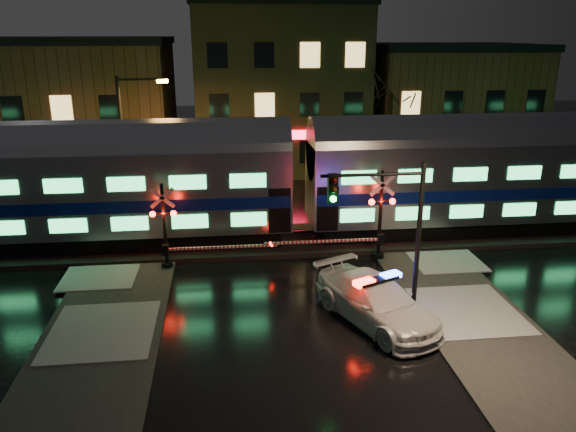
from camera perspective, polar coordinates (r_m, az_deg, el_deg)
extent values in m
plane|color=black|center=(22.88, -0.56, -7.24)|extent=(120.00, 120.00, 0.00)
cube|color=black|center=(27.41, -1.64, -2.55)|extent=(90.00, 4.20, 0.24)
cube|color=#2D2D2D|center=(18.06, -20.20, -15.79)|extent=(4.00, 20.00, 0.12)
cube|color=#2D2D2D|center=(19.53, 21.33, -13.20)|extent=(4.00, 20.00, 0.12)
cube|color=#553121|center=(44.24, -21.02, 10.10)|extent=(14.00, 10.00, 9.00)
cube|color=brown|center=(43.44, -1.05, 12.81)|extent=(12.00, 11.00, 11.50)
cube|color=#553121|center=(46.20, 15.58, 10.61)|extent=(12.00, 10.00, 8.50)
cube|color=black|center=(28.78, -25.48, -2.26)|extent=(24.00, 2.40, 0.80)
cube|color=#B7BAC1|center=(28.13, -26.11, 2.14)|extent=(25.00, 3.05, 3.80)
cube|color=navy|center=(28.23, -26.00, 1.36)|extent=(24.75, 3.09, 0.55)
cube|color=#43FF85|center=(27.05, -26.81, -1.11)|extent=(21.00, 0.05, 0.62)
cylinder|color=#B7BAC1|center=(27.77, -26.60, 5.51)|extent=(25.00, 3.05, 3.05)
cube|color=black|center=(31.75, 25.08, -0.39)|extent=(24.00, 2.40, 0.80)
cube|color=#B7BAC1|center=(31.16, 25.64, 3.62)|extent=(25.00, 3.05, 3.80)
cube|color=navy|center=(31.25, 25.55, 2.91)|extent=(24.75, 3.09, 0.55)
cube|color=#43FF85|center=(30.18, 26.86, 0.74)|extent=(21.00, 0.05, 0.62)
cylinder|color=#B7BAC1|center=(30.83, 26.07, 6.67)|extent=(25.00, 3.05, 3.05)
imported|color=silver|center=(20.24, 8.97, -8.57)|extent=(4.23, 5.86, 1.58)
cube|color=black|center=(19.88, 9.08, -6.44)|extent=(1.67, 1.05, 0.11)
cube|color=#FF0C05|center=(19.52, 7.74, -6.72)|extent=(0.81, 0.63, 0.18)
cube|color=#1426FF|center=(20.22, 10.39, -5.95)|extent=(0.81, 0.63, 0.18)
cylinder|color=black|center=(25.80, 9.13, -4.07)|extent=(0.52, 0.52, 0.31)
cylinder|color=black|center=(25.14, 9.34, -0.02)|extent=(0.17, 0.17, 4.14)
sphere|color=#FF0C05|center=(24.64, 8.50, 1.41)|extent=(0.27, 0.27, 0.27)
sphere|color=#FF0C05|center=(24.89, 10.57, 1.47)|extent=(0.27, 0.27, 0.27)
cube|color=white|center=(24.67, 3.58, -2.59)|extent=(5.17, 0.10, 0.10)
cube|color=black|center=(25.24, 9.38, -2.32)|extent=(0.25, 0.30, 0.45)
cylinder|color=black|center=(25.05, -12.16, -4.97)|extent=(0.48, 0.48, 0.29)
cylinder|color=black|center=(24.42, -12.43, -1.14)|extent=(0.15, 0.15, 3.83)
sphere|color=#FF0C05|center=(24.10, -13.60, 0.19)|extent=(0.25, 0.25, 0.25)
sphere|color=#FF0C05|center=(24.00, -11.56, 0.26)|extent=(0.25, 0.25, 0.25)
cube|color=white|center=(24.36, -6.72, -3.17)|extent=(4.79, 0.10, 0.10)
cube|color=black|center=(24.50, -12.34, -3.35)|extent=(0.25, 0.30, 0.45)
cylinder|color=black|center=(20.98, 12.53, -9.76)|extent=(0.54, 0.54, 0.29)
cylinder|color=black|center=(19.87, 13.06, -2.76)|extent=(0.17, 0.17, 5.76)
cylinder|color=black|center=(18.62, 8.57, 4.17)|extent=(3.46, 0.12, 0.12)
cube|color=black|center=(18.28, 4.56, 2.80)|extent=(0.31, 0.27, 0.96)
sphere|color=#0CFF3F|center=(18.21, 4.63, 1.74)|extent=(0.21, 0.21, 0.21)
cylinder|color=black|center=(30.60, -16.36, 6.25)|extent=(0.19, 0.19, 7.76)
cylinder|color=black|center=(29.92, -14.74, 13.28)|extent=(2.33, 0.12, 0.12)
cube|color=#FFAB26|center=(29.80, -12.64, 13.23)|extent=(0.53, 0.27, 0.17)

